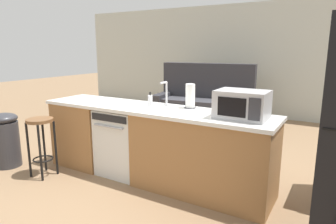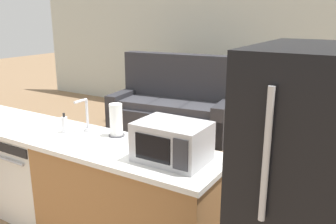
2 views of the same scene
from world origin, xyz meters
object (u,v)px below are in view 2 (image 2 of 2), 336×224
(paper_towel_roll, at_px, (116,120))
(couch, at_px, (175,108))
(soap_bottle, at_px, (65,124))
(dishwasher, at_px, (39,174))
(microwave, at_px, (172,142))

(paper_towel_roll, height_order, couch, couch)
(soap_bottle, xyz_separation_m, couch, (-0.56, 2.87, -0.58))
(dishwasher, bearing_deg, paper_towel_roll, 13.89)
(soap_bottle, bearing_deg, couch, 101.04)
(dishwasher, xyz_separation_m, soap_bottle, (0.37, 0.04, 0.55))
(couch, bearing_deg, microwave, -59.92)
(paper_towel_roll, distance_m, soap_bottle, 0.48)
(dishwasher, relative_size, soap_bottle, 4.77)
(dishwasher, relative_size, couch, 0.40)
(microwave, bearing_deg, dishwasher, 179.95)
(microwave, relative_size, couch, 0.24)
(microwave, relative_size, soap_bottle, 2.84)
(paper_towel_roll, height_order, soap_bottle, paper_towel_roll)
(couch, bearing_deg, dishwasher, -86.25)
(microwave, bearing_deg, couch, 120.08)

